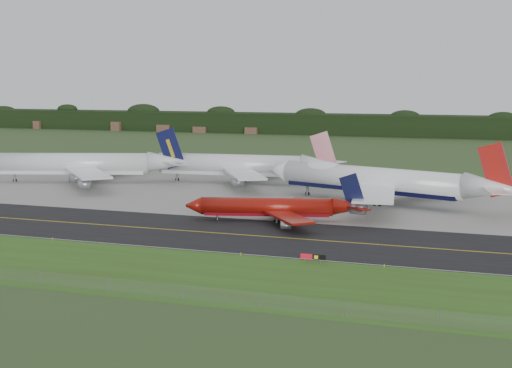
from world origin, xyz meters
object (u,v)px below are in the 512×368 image
object	(u,v)px
jet_star_tail	(240,166)
jet_ba_747	(379,181)
jet_red_737	(277,207)
jet_navy_gold	(84,164)
taxiway_sign	(313,257)

from	to	relation	value
jet_star_tail	jet_ba_747	bearing A→B (deg)	-26.64
jet_ba_747	jet_red_737	distance (m)	35.43
jet_star_tail	jet_navy_gold	bearing A→B (deg)	-164.29
jet_red_737	jet_navy_gold	size ratio (longest dim) A/B	0.63
jet_star_tail	taxiway_sign	size ratio (longest dim) A/B	14.14
jet_red_737	taxiway_sign	bearing A→B (deg)	-63.73
jet_red_737	jet_navy_gold	bearing A→B (deg)	151.73
taxiway_sign	jet_navy_gold	bearing A→B (deg)	141.00
jet_ba_747	jet_star_tail	xyz separation A→B (m)	(-45.98, 23.06, -0.44)
jet_red_737	taxiway_sign	xyz separation A→B (m)	(16.71, -33.84, -2.03)
taxiway_sign	jet_ba_747	bearing A→B (deg)	88.72
jet_navy_gold	taxiway_sign	world-z (taller)	jet_navy_gold
jet_navy_gold	taxiway_sign	distance (m)	117.72
jet_ba_747	jet_navy_gold	size ratio (longest dim) A/B	1.04
taxiway_sign	jet_star_tail	bearing A→B (deg)	117.06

